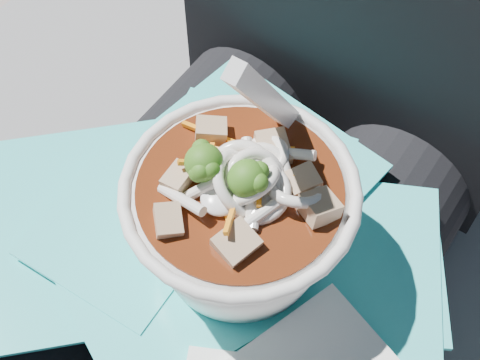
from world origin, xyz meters
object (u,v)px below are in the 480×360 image
Objects in this scene: lap at (190,313)px; person_body at (249,227)px; udon_bowl at (241,213)px; plastic_bag at (221,247)px; stone_ledge at (269,314)px.

person_body reaches higher than lap.
lap is 0.09m from person_body.
person_body is at bearing 117.28° from udon_bowl.
person_body is at bearing 90.00° from lap.
person_body is 0.14m from udon_bowl.
plastic_bag is at bearing -78.81° from person_body.
lap is 0.09m from plastic_bag.
lap is at bearing -108.22° from plastic_bag.
plastic_bag is 0.07m from udon_bowl.
lap is at bearing -90.00° from stone_ledge.
plastic_bag is at bearing -84.36° from stone_ledge.
stone_ledge is 4.89× the size of udon_bowl.
stone_ledge is 0.34m from person_body.
plastic_bag is at bearing 71.78° from lap.
udon_bowl is at bearing -62.72° from person_body.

